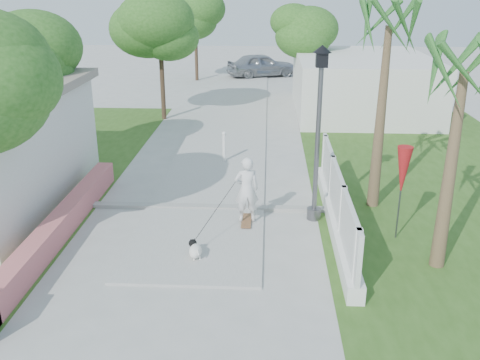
# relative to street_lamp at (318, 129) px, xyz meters

# --- Properties ---
(ground) EXTENTS (90.00, 90.00, 0.00)m
(ground) POSITION_rel_street_lamp_xyz_m (-2.90, -5.50, -2.43)
(ground) COLOR #B7B7B2
(ground) RESTS_ON ground
(path_strip) EXTENTS (3.20, 36.00, 0.06)m
(path_strip) POSITION_rel_street_lamp_xyz_m (-2.90, 14.50, -2.40)
(path_strip) COLOR #B7B7B2
(path_strip) RESTS_ON ground
(curb) EXTENTS (6.50, 0.25, 0.10)m
(curb) POSITION_rel_street_lamp_xyz_m (-2.90, 0.50, -2.38)
(curb) COLOR #999993
(curb) RESTS_ON ground
(grass_right) EXTENTS (8.00, 20.00, 0.01)m
(grass_right) POSITION_rel_street_lamp_xyz_m (4.10, 2.50, -2.42)
(grass_right) COLOR #31561B
(grass_right) RESTS_ON ground
(pink_wall) EXTENTS (0.45, 8.20, 0.80)m
(pink_wall) POSITION_rel_street_lamp_xyz_m (-6.20, -1.95, -2.11)
(pink_wall) COLOR #C56566
(pink_wall) RESTS_ON ground
(lattice_fence) EXTENTS (0.35, 7.00, 1.50)m
(lattice_fence) POSITION_rel_street_lamp_xyz_m (0.50, -0.50, -1.88)
(lattice_fence) COLOR white
(lattice_fence) RESTS_ON ground
(building_right) EXTENTS (6.00, 8.00, 2.60)m
(building_right) POSITION_rel_street_lamp_xyz_m (3.10, 12.50, -1.13)
(building_right) COLOR silver
(building_right) RESTS_ON ground
(street_lamp) EXTENTS (0.44, 0.44, 4.44)m
(street_lamp) POSITION_rel_street_lamp_xyz_m (0.00, 0.00, 0.00)
(street_lamp) COLOR #59595E
(street_lamp) RESTS_ON ground
(bollard) EXTENTS (0.14, 0.14, 1.09)m
(bollard) POSITION_rel_street_lamp_xyz_m (-2.70, 4.50, -1.84)
(bollard) COLOR white
(bollard) RESTS_ON ground
(patio_umbrella) EXTENTS (0.36, 0.36, 2.30)m
(patio_umbrella) POSITION_rel_street_lamp_xyz_m (1.90, -1.00, -0.74)
(patio_umbrella) COLOR #59595E
(patio_umbrella) RESTS_ON ground
(tree_left_mid) EXTENTS (3.20, 3.20, 4.85)m
(tree_left_mid) POSITION_rel_street_lamp_xyz_m (-8.38, 2.98, 1.07)
(tree_left_mid) COLOR #4C3826
(tree_left_mid) RESTS_ON ground
(tree_path_left) EXTENTS (3.40, 3.40, 5.23)m
(tree_path_left) POSITION_rel_street_lamp_xyz_m (-5.88, 10.48, 1.39)
(tree_path_left) COLOR #4C3826
(tree_path_left) RESTS_ON ground
(tree_path_right) EXTENTS (3.00, 3.00, 4.79)m
(tree_path_right) POSITION_rel_street_lamp_xyz_m (0.32, 14.48, 1.07)
(tree_path_right) COLOR #4C3826
(tree_path_right) RESTS_ON ground
(tree_path_far) EXTENTS (3.20, 3.20, 5.17)m
(tree_path_far) POSITION_rel_street_lamp_xyz_m (-5.68, 20.48, 1.39)
(tree_path_far) COLOR #4C3826
(tree_path_far) RESTS_ON ground
(palm_far) EXTENTS (1.80, 1.80, 5.30)m
(palm_far) POSITION_rel_street_lamp_xyz_m (1.70, 1.00, 2.06)
(palm_far) COLOR brown
(palm_far) RESTS_ON ground
(palm_near) EXTENTS (1.80, 1.80, 4.70)m
(palm_near) POSITION_rel_street_lamp_xyz_m (2.50, -2.30, 1.53)
(palm_near) COLOR brown
(palm_near) RESTS_ON ground
(skateboarder) EXTENTS (1.39, 2.17, 1.79)m
(skateboarder) POSITION_rel_street_lamp_xyz_m (-2.22, -1.03, -1.63)
(skateboarder) COLOR brown
(skateboarder) RESTS_ON ground
(dog) EXTENTS (0.43, 0.59, 0.43)m
(dog) POSITION_rel_street_lamp_xyz_m (-2.80, -2.31, -2.19)
(dog) COLOR white
(dog) RESTS_ON ground
(parked_car) EXTENTS (4.73, 3.35, 1.49)m
(parked_car) POSITION_rel_street_lamp_xyz_m (-1.70, 22.00, -1.68)
(parked_car) COLOR #A0A3A7
(parked_car) RESTS_ON ground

